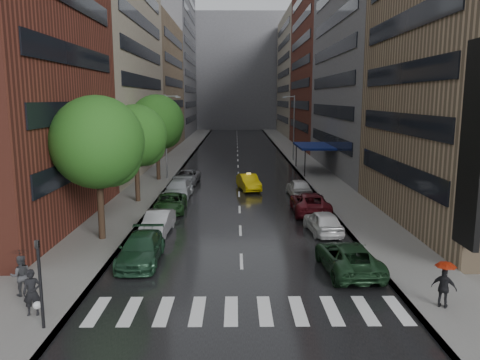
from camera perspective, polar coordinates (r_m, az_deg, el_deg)
The scene contains 21 objects.
ground at distance 22.04m, azimuth 0.31°, elevation -13.41°, with size 220.00×220.00×0.00m, color gray.
road at distance 70.78m, azimuth -0.28°, elevation 2.85°, with size 14.00×140.00×0.01m, color black.
sidewalk_left at distance 71.30m, azimuth -7.54°, elevation 2.87°, with size 4.00×140.00×0.15m, color gray.
sidewalk_right at distance 71.37m, azimuth 6.97°, elevation 2.89°, with size 4.00×140.00×0.15m, color gray.
crosswalk at distance 20.22m, azimuth 0.98°, elevation -15.63°, with size 13.15×2.80×0.01m.
buildings_left at distance 80.71m, azimuth -11.41°, elevation 14.90°, with size 8.00×108.00×38.00m.
buildings_right at distance 78.69m, azimuth 11.03°, elevation 14.35°, with size 8.05×109.10×36.00m.
building_far at distance 138.43m, azimuth -0.41°, elevation 12.94°, with size 40.00×14.00×32.00m, color slate.
tree_near at distance 29.38m, azimuth -16.98°, elevation 4.39°, with size 5.61×5.61×8.94m.
tree_mid at distance 39.82m, azimuth -12.61°, elevation 5.26°, with size 5.19×5.19×8.27m.
tree_far at distance 50.32m, azimuth -10.09°, elevation 6.97°, with size 5.74×5.74×9.15m.
taxi at distance 45.07m, azimuth 1.06°, elevation -0.27°, with size 1.60×4.59×1.51m, color yellow.
parked_cars_left at distance 37.53m, azimuth -8.33°, elevation -2.48°, with size 2.71×28.88×1.57m.
parked_cars_right at distance 33.21m, azimuth 9.40°, elevation -4.06°, with size 2.82×23.97×1.60m.
ped_bag_walker at distance 20.89m, azimuth -23.99°, elevation -12.50°, with size 0.76×0.57×1.89m.
ped_black_umbrella at distance 22.97m, azimuth -25.20°, elevation -9.73°, with size 1.07×0.98×2.09m.
ped_red_umbrella at distance 21.45m, azimuth 23.68°, elevation -11.14°, with size 1.05×0.89×2.01m.
traffic_light at distance 19.23m, azimuth -23.22°, elevation -10.68°, with size 0.18×0.15×3.45m.
street_lamp_left at distance 50.92m, azimuth -8.94°, elevation 5.48°, with size 1.74×0.22×9.00m.
street_lamp_right at distance 65.84m, azimuth 6.52°, elevation 6.52°, with size 1.74×0.22×9.00m.
awning at distance 56.29m, azimuth 8.99°, elevation 4.10°, with size 4.00×8.00×3.12m.
Camera 1 is at (-0.30, -20.23, 8.73)m, focal length 35.00 mm.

